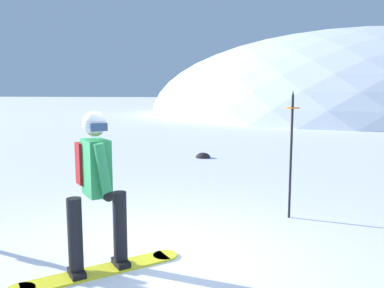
{
  "coord_description": "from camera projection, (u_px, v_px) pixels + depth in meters",
  "views": [
    {
      "loc": [
        1.31,
        -4.02,
        1.9
      ],
      "look_at": [
        -0.21,
        2.59,
        1.0
      ],
      "focal_mm": 36.48,
      "sensor_mm": 36.0,
      "label": 1
    }
  ],
  "objects": [
    {
      "name": "ground_plane",
      "position": [
        159.0,
        261.0,
        4.42
      ],
      "size": [
        300.0,
        300.0,
        0.0
      ],
      "primitive_type": "plane",
      "color": "white"
    },
    {
      "name": "ridge_peak_main",
      "position": [
        356.0,
        115.0,
        33.77
      ],
      "size": [
        35.5,
        31.95,
        14.03
      ],
      "color": "white",
      "rests_on": "ground"
    },
    {
      "name": "snowboarder_main",
      "position": [
        96.0,
        187.0,
        4.05
      ],
      "size": [
        1.41,
        1.36,
        1.71
      ],
      "color": "yellow",
      "rests_on": "ground"
    },
    {
      "name": "piste_marker_near",
      "position": [
        291.0,
        146.0,
        5.82
      ],
      "size": [
        0.2,
        0.2,
        1.93
      ],
      "color": "black",
      "rests_on": "ground"
    },
    {
      "name": "rock_mid",
      "position": [
        203.0,
        158.0,
        11.4
      ],
      "size": [
        0.44,
        0.37,
        0.31
      ],
      "color": "#282628",
      "rests_on": "ground"
    }
  ]
}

